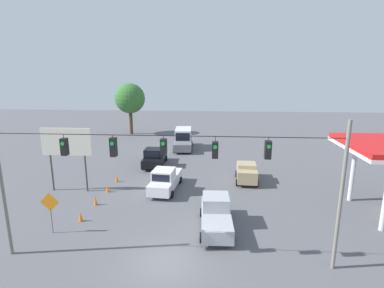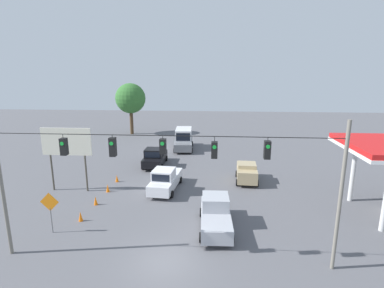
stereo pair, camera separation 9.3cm
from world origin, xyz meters
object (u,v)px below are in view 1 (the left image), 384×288
tree_horizon_left (130,99)px  traffic_cone_third (108,188)px  pickup_truck_white_withflow_mid (165,180)px  work_zone_sign (50,205)px  traffic_cone_nearest (81,217)px  traffic_cone_fourth (117,178)px  traffic_cone_second (96,201)px  roadside_billboard (66,145)px  sedan_tan_oncoming_far (247,172)px  pickup_truck_black_withflow_far (155,157)px  box_truck_grey_withflow_deep (183,139)px  pickup_truck_silver_crossing_near (216,214)px  overhead_signal_span (164,173)px

tree_horizon_left → traffic_cone_third: bearing=100.9°
pickup_truck_white_withflow_mid → work_zone_sign: (6.29, 8.05, 1.01)m
traffic_cone_third → work_zone_sign: (1.20, 7.18, 1.62)m
traffic_cone_nearest → traffic_cone_fourth: same height
traffic_cone_second → traffic_cone_fourth: same height
roadside_billboard → work_zone_sign: (-2.29, 7.28, -2.23)m
pickup_truck_white_withflow_mid → tree_horizon_left: size_ratio=0.65×
sedan_tan_oncoming_far → traffic_cone_second: (12.71, 6.40, -0.61)m
pickup_truck_black_withflow_far → traffic_cone_nearest: 13.94m
pickup_truck_white_withflow_mid → box_truck_grey_withflow_deep: 15.52m
tree_horizon_left → pickup_truck_silver_crossing_near: bearing=114.7°
pickup_truck_white_withflow_mid → traffic_cone_third: 5.20m
traffic_cone_second → tree_horizon_left: size_ratio=0.08×
work_zone_sign → tree_horizon_left: (3.85, -33.50, 4.20)m
work_zone_sign → pickup_truck_white_withflow_mid: bearing=-128.0°
sedan_tan_oncoming_far → tree_horizon_left: bearing=-51.9°
pickup_truck_silver_crossing_near → tree_horizon_left: bearing=-65.3°
pickup_truck_white_withflow_mid → traffic_cone_second: 6.28m
box_truck_grey_withflow_deep → traffic_cone_fourth: 14.77m
traffic_cone_second → traffic_cone_third: size_ratio=1.00×
traffic_cone_second → overhead_signal_span: bearing=134.5°
sedan_tan_oncoming_far → overhead_signal_span: bearing=66.1°
traffic_cone_third → tree_horizon_left: tree_horizon_left is taller
traffic_cone_second → roadside_billboard: roadside_billboard is taller
sedan_tan_oncoming_far → pickup_truck_black_withflow_far: bearing=-24.2°
traffic_cone_third → traffic_cone_fourth: bearing=-89.9°
overhead_signal_span → work_zone_sign: bearing=-17.1°
traffic_cone_nearest → traffic_cone_third: (-0.04, -5.47, 0.00)m
sedan_tan_oncoming_far → traffic_cone_third: bearing=16.2°
overhead_signal_span → work_zone_sign: size_ratio=6.54×
sedan_tan_oncoming_far → pickup_truck_black_withflow_far: 10.99m
pickup_truck_silver_crossing_near → traffic_cone_nearest: bearing=-0.9°
traffic_cone_nearest → traffic_cone_third: bearing=-90.4°
sedan_tan_oncoming_far → work_zone_sign: (13.89, 10.86, 1.02)m
traffic_cone_third → roadside_billboard: size_ratio=0.13×
overhead_signal_span → roadside_billboard: overhead_signal_span is taller
pickup_truck_white_withflow_mid → work_zone_sign: work_zone_sign is taller
overhead_signal_span → work_zone_sign: 8.97m
sedan_tan_oncoming_far → traffic_cone_nearest: size_ratio=5.63×
sedan_tan_oncoming_far → traffic_cone_third: 13.22m
sedan_tan_oncoming_far → traffic_cone_fourth: size_ratio=5.63×
pickup_truck_silver_crossing_near → traffic_cone_second: pickup_truck_silver_crossing_near is taller
pickup_truck_white_withflow_mid → traffic_cone_second: size_ratio=7.92×
pickup_truck_white_withflow_mid → pickup_truck_silver_crossing_near: 7.94m
box_truck_grey_withflow_deep → pickup_truck_black_withflow_far: bearing=73.1°
box_truck_grey_withflow_deep → traffic_cone_third: box_truck_grey_withflow_deep is taller
pickup_truck_silver_crossing_near → sedan_tan_oncoming_far: bearing=-108.1°
sedan_tan_oncoming_far → work_zone_sign: work_zone_sign is taller
pickup_truck_silver_crossing_near → work_zone_sign: bearing=8.1°
pickup_truck_silver_crossing_near → traffic_cone_nearest: size_ratio=7.53×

